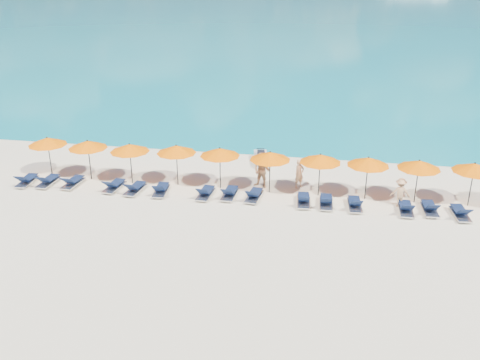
# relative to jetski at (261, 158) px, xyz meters

# --- Properties ---
(ground) EXTENTS (1400.00, 1400.00, 0.00)m
(ground) POSITION_rel_jetski_xyz_m (-0.25, -8.66, -0.30)
(ground) COLOR beige
(headland_main) EXTENTS (374.00, 242.00, 126.50)m
(headland_main) POSITION_rel_jetski_xyz_m (-300.25, 531.34, -38.30)
(headland_main) COLOR black
(headland_main) RESTS_ON ground
(headland_small) EXTENTS (162.00, 126.00, 85.50)m
(headland_small) POSITION_rel_jetski_xyz_m (-150.25, 551.34, -35.30)
(headland_small) COLOR black
(headland_small) RESTS_ON ground
(jetski) EXTENTS (1.16, 2.16, 0.73)m
(jetski) POSITION_rel_jetski_xyz_m (0.00, 0.00, 0.00)
(jetski) COLOR silver
(jetski) RESTS_ON ground
(beachgoer_a) EXTENTS (0.67, 0.66, 1.56)m
(beachgoer_a) POSITION_rel_jetski_xyz_m (2.50, -3.28, 0.48)
(beachgoer_a) COLOR tan
(beachgoer_a) RESTS_ON ground
(beachgoer_b) EXTENTS (1.05, 0.82, 1.90)m
(beachgoer_b) POSITION_rel_jetski_xyz_m (0.53, -3.56, 0.65)
(beachgoer_b) COLOR tan
(beachgoer_b) RESTS_ON ground
(beachgoer_c) EXTENTS (0.95, 0.45, 1.46)m
(beachgoer_c) POSITION_rel_jetski_xyz_m (7.53, -4.72, 0.43)
(beachgoer_c) COLOR tan
(beachgoer_c) RESTS_ON ground
(umbrella_0) EXTENTS (2.10, 2.10, 2.28)m
(umbrella_0) POSITION_rel_jetski_xyz_m (-11.28, -4.01, 1.72)
(umbrella_0) COLOR black
(umbrella_0) RESTS_ON ground
(umbrella_1) EXTENTS (2.10, 2.10, 2.28)m
(umbrella_1) POSITION_rel_jetski_xyz_m (-8.87, -4.13, 1.72)
(umbrella_1) COLOR black
(umbrella_1) RESTS_ON ground
(umbrella_2) EXTENTS (2.10, 2.10, 2.28)m
(umbrella_2) POSITION_rel_jetski_xyz_m (-6.44, -4.26, 1.72)
(umbrella_2) COLOR black
(umbrella_2) RESTS_ON ground
(umbrella_3) EXTENTS (2.10, 2.10, 2.28)m
(umbrella_3) POSITION_rel_jetski_xyz_m (-3.94, -4.04, 1.72)
(umbrella_3) COLOR black
(umbrella_3) RESTS_ON ground
(umbrella_4) EXTENTS (2.10, 2.10, 2.28)m
(umbrella_4) POSITION_rel_jetski_xyz_m (-1.60, -4.06, 1.72)
(umbrella_4) COLOR black
(umbrella_4) RESTS_ON ground
(umbrella_5) EXTENTS (2.10, 2.10, 2.28)m
(umbrella_5) POSITION_rel_jetski_xyz_m (1.03, -4.18, 1.72)
(umbrella_5) COLOR black
(umbrella_5) RESTS_ON ground
(umbrella_6) EXTENTS (2.10, 2.10, 2.28)m
(umbrella_6) POSITION_rel_jetski_xyz_m (3.56, -4.11, 1.72)
(umbrella_6) COLOR black
(umbrella_6) RESTS_ON ground
(umbrella_7) EXTENTS (2.10, 2.10, 2.28)m
(umbrella_7) POSITION_rel_jetski_xyz_m (5.91, -4.13, 1.72)
(umbrella_7) COLOR black
(umbrella_7) RESTS_ON ground
(umbrella_8) EXTENTS (2.10, 2.10, 2.28)m
(umbrella_8) POSITION_rel_jetski_xyz_m (8.32, -4.13, 1.72)
(umbrella_8) COLOR black
(umbrella_8) RESTS_ON ground
(umbrella_9) EXTENTS (2.10, 2.10, 2.28)m
(umbrella_9) POSITION_rel_jetski_xyz_m (10.88, -4.06, 1.72)
(umbrella_9) COLOR black
(umbrella_9) RESTS_ON ground
(lounger_0) EXTENTS (0.72, 1.74, 0.66)m
(lounger_0) POSITION_rel_jetski_xyz_m (-11.97, -5.43, -0.06)
(lounger_0) COLOR silver
(lounger_0) RESTS_ON ground
(lounger_1) EXTENTS (0.65, 1.71, 0.66)m
(lounger_1) POSITION_rel_jetski_xyz_m (-10.81, -5.32, -0.06)
(lounger_1) COLOR silver
(lounger_1) RESTS_ON ground
(lounger_2) EXTENTS (0.72, 1.73, 0.66)m
(lounger_2) POSITION_rel_jetski_xyz_m (-9.43, -5.23, -0.06)
(lounger_2) COLOR silver
(lounger_2) RESTS_ON ground
(lounger_3) EXTENTS (0.78, 1.75, 0.66)m
(lounger_3) POSITION_rel_jetski_xyz_m (-7.06, -5.30, -0.06)
(lounger_3) COLOR silver
(lounger_3) RESTS_ON ground
(lounger_4) EXTENTS (0.79, 1.75, 0.66)m
(lounger_4) POSITION_rel_jetski_xyz_m (-5.84, -5.44, -0.06)
(lounger_4) COLOR silver
(lounger_4) RESTS_ON ground
(lounger_5) EXTENTS (0.78, 1.75, 0.66)m
(lounger_5) POSITION_rel_jetski_xyz_m (-4.46, -5.36, -0.06)
(lounger_5) COLOR silver
(lounger_5) RESTS_ON ground
(lounger_6) EXTENTS (0.71, 1.73, 0.66)m
(lounger_6) POSITION_rel_jetski_xyz_m (-2.10, -5.34, -0.06)
(lounger_6) COLOR silver
(lounger_6) RESTS_ON ground
(lounger_7) EXTENTS (0.69, 1.73, 0.66)m
(lounger_7) POSITION_rel_jetski_xyz_m (-0.88, -5.17, -0.06)
(lounger_7) COLOR silver
(lounger_7) RESTS_ON ground
(lounger_8) EXTENTS (0.79, 1.75, 0.66)m
(lounger_8) POSITION_rel_jetski_xyz_m (0.38, -5.20, -0.06)
(lounger_8) COLOR silver
(lounger_8) RESTS_ON ground
(lounger_9) EXTENTS (0.76, 1.75, 0.66)m
(lounger_9) POSITION_rel_jetski_xyz_m (2.89, -5.35, -0.06)
(lounger_9) COLOR silver
(lounger_9) RESTS_ON ground
(lounger_10) EXTENTS (0.68, 1.72, 0.66)m
(lounger_10) POSITION_rel_jetski_xyz_m (3.99, -5.34, -0.06)
(lounger_10) COLOR silver
(lounger_10) RESTS_ON ground
(lounger_11) EXTENTS (0.74, 1.74, 0.66)m
(lounger_11) POSITION_rel_jetski_xyz_m (5.38, -5.36, -0.06)
(lounger_11) COLOR silver
(lounger_11) RESTS_ON ground
(lounger_12) EXTENTS (0.62, 1.70, 0.66)m
(lounger_12) POSITION_rel_jetski_xyz_m (7.78, -5.44, -0.06)
(lounger_12) COLOR silver
(lounger_12) RESTS_ON ground
(lounger_13) EXTENTS (0.71, 1.73, 0.66)m
(lounger_13) POSITION_rel_jetski_xyz_m (8.91, -5.21, -0.06)
(lounger_13) COLOR silver
(lounger_13) RESTS_ON ground
(lounger_14) EXTENTS (0.79, 1.75, 0.66)m
(lounger_14) POSITION_rel_jetski_xyz_m (10.25, -5.46, -0.06)
(lounger_14) COLOR silver
(lounger_14) RESTS_ON ground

